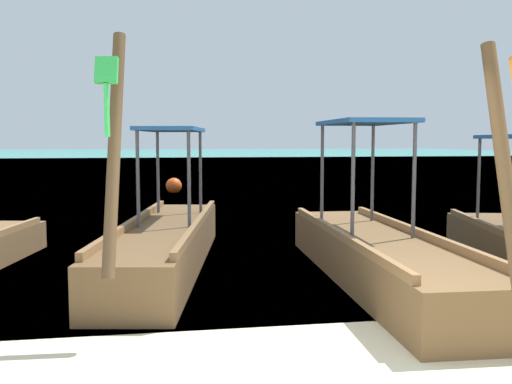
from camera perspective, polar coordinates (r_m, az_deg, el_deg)
ground at (r=4.75m, az=7.04°, el=-18.09°), size 120.00×120.00×0.00m
sea_water at (r=65.59m, az=-8.38°, el=3.44°), size 120.00×120.00×0.00m
longtail_boat_green_ribbon at (r=8.58m, az=-8.92°, el=-4.91°), size 1.96×6.12×2.92m
longtail_boat_orange_ribbon at (r=7.83m, az=12.06°, el=-6.02°), size 1.39×6.09×2.70m
mooring_buoy_near at (r=20.41m, az=-8.14°, el=0.61°), size 0.56×0.56×0.56m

